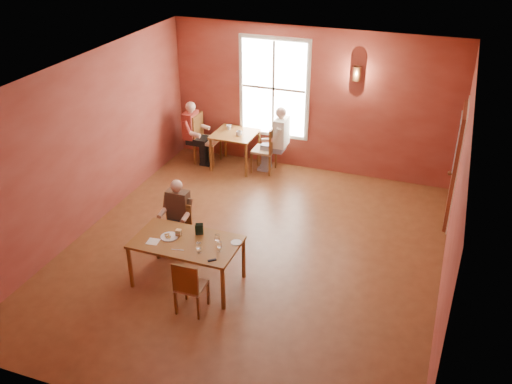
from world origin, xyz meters
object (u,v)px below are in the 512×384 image
(diner_white, at_px, (265,141))
(chair_diner_maroon, at_px, (207,139))
(diner_main, at_px, (176,223))
(chair_diner_main, at_px, (177,231))
(chair_empty, at_px, (191,285))
(second_table, at_px, (235,150))
(main_table, at_px, (188,262))
(chair_diner_white, at_px, (264,149))
(diner_maroon, at_px, (206,134))

(diner_white, xyz_separation_m, chair_diner_maroon, (-1.33, 0.00, -0.15))
(diner_main, relative_size, diner_white, 0.86)
(chair_diner_main, distance_m, diner_main, 0.17)
(chair_empty, height_order, chair_diner_maroon, chair_diner_maroon)
(diner_main, height_order, second_table, diner_main)
(chair_diner_maroon, bearing_deg, main_table, 20.38)
(diner_main, relative_size, second_table, 1.35)
(second_table, bearing_deg, diner_white, 0.00)
(main_table, xyz_separation_m, diner_white, (-0.18, 4.08, 0.32))
(diner_white, bearing_deg, chair_diner_white, 90.00)
(diner_maroon, bearing_deg, chair_diner_white, 90.00)
(chair_diner_main, relative_size, chair_diner_maroon, 0.78)
(chair_diner_white, height_order, diner_maroon, diner_maroon)
(second_table, xyz_separation_m, diner_white, (0.68, 0.00, 0.31))
(second_table, bearing_deg, chair_diner_maroon, 180.00)
(second_table, bearing_deg, diner_maroon, 180.00)
(main_table, distance_m, chair_diner_main, 0.82)
(chair_empty, xyz_separation_m, second_table, (-1.20, 4.64, -0.05))
(chair_diner_main, bearing_deg, second_table, -83.92)
(main_table, relative_size, diner_white, 1.14)
(second_table, height_order, diner_white, diner_white)
(chair_diner_main, height_order, chair_empty, chair_empty)
(chair_empty, relative_size, diner_white, 0.63)
(second_table, distance_m, chair_diner_white, 0.66)
(main_table, xyz_separation_m, chair_diner_white, (-0.21, 4.08, 0.14))
(main_table, height_order, chair_empty, chair_empty)
(main_table, xyz_separation_m, chair_diner_main, (-0.50, 0.65, 0.05))
(chair_diner_maroon, bearing_deg, chair_empty, 21.74)
(chair_diner_white, distance_m, diner_maroon, 1.34)
(diner_white, height_order, chair_diner_maroon, diner_white)
(second_table, xyz_separation_m, chair_diner_white, (0.65, 0.00, 0.12))
(diner_main, bearing_deg, second_table, -83.97)
(diner_white, bearing_deg, chair_diner_main, 174.75)
(chair_diner_main, distance_m, chair_diner_maroon, 3.58)
(main_table, xyz_separation_m, diner_maroon, (-1.54, 4.08, 0.30))
(chair_empty, xyz_separation_m, chair_diner_white, (-0.55, 4.64, 0.07))
(chair_diner_main, xyz_separation_m, diner_white, (0.32, 3.43, 0.27))
(chair_diner_main, relative_size, diner_maroon, 0.63)
(diner_maroon, bearing_deg, chair_diner_maroon, 90.00)
(diner_main, distance_m, diner_maroon, 3.61)
(main_table, bearing_deg, chair_diner_white, 93.02)
(chair_diner_main, distance_m, diner_white, 3.45)
(chair_empty, relative_size, second_table, 0.99)
(chair_diner_maroon, height_order, diner_maroon, diner_maroon)
(main_table, height_order, diner_white, diner_white)
(diner_main, distance_m, diner_white, 3.47)
(chair_empty, bearing_deg, chair_diner_maroon, 110.15)
(diner_main, bearing_deg, main_table, 128.88)
(main_table, height_order, chair_diner_main, chair_diner_main)
(second_table, xyz_separation_m, diner_maroon, (-0.68, 0.00, 0.28))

